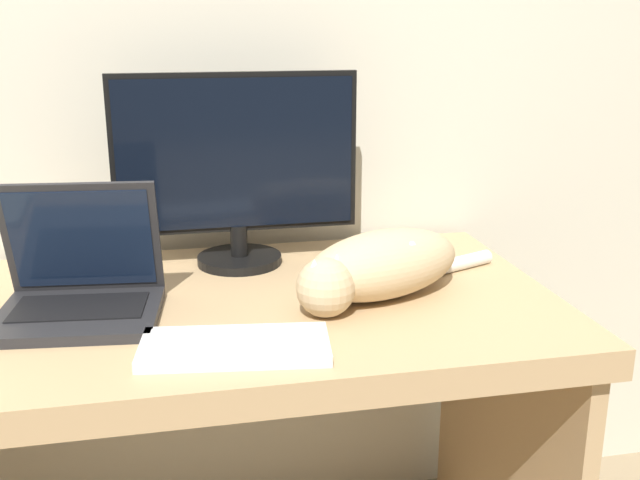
{
  "coord_description": "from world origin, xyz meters",
  "views": [
    {
      "loc": [
        -0.07,
        -1.05,
        1.33
      ],
      "look_at": [
        0.22,
        0.34,
        0.91
      ],
      "focal_mm": 42.0,
      "sensor_mm": 36.0,
      "label": 1
    }
  ],
  "objects_px": {
    "external_keyboard": "(235,346)",
    "cat": "(379,265)",
    "monitor": "(237,168)",
    "laptop": "(80,290)"
  },
  "relations": [
    {
      "from": "laptop",
      "to": "cat",
      "type": "xyz_separation_m",
      "value": [
        0.59,
        -0.03,
        0.02
      ]
    },
    {
      "from": "external_keyboard",
      "to": "cat",
      "type": "xyz_separation_m",
      "value": [
        0.31,
        0.2,
        0.06
      ]
    },
    {
      "from": "external_keyboard",
      "to": "cat",
      "type": "relative_size",
      "value": 0.67
    },
    {
      "from": "monitor",
      "to": "cat",
      "type": "xyz_separation_m",
      "value": [
        0.25,
        -0.28,
        -0.16
      ]
    },
    {
      "from": "monitor",
      "to": "external_keyboard",
      "type": "distance_m",
      "value": 0.53
    },
    {
      "from": "external_keyboard",
      "to": "monitor",
      "type": "bearing_deg",
      "value": 90.58
    },
    {
      "from": "external_keyboard",
      "to": "cat",
      "type": "distance_m",
      "value": 0.38
    },
    {
      "from": "monitor",
      "to": "laptop",
      "type": "relative_size",
      "value": 1.7
    },
    {
      "from": "laptop",
      "to": "external_keyboard",
      "type": "height_order",
      "value": "laptop"
    },
    {
      "from": "cat",
      "to": "monitor",
      "type": "bearing_deg",
      "value": 109.49
    }
  ]
}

